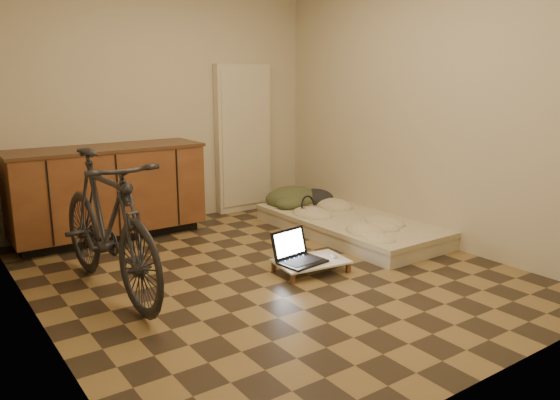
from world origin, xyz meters
TOP-DOWN VIEW (x-y plane):
  - room_shell at (0.00, 0.00)m, footprint 3.50×4.00m
  - cabinets at (-0.75, 1.70)m, footprint 1.84×0.62m
  - appliance_panel at (0.95, 1.94)m, footprint 0.70×0.10m
  - bicycle at (-1.20, 0.31)m, footprint 0.62×1.82m
  - futon at (1.30, 0.45)m, footprint 0.98×2.02m
  - clothing_pile at (1.27, 1.27)m, footprint 0.67×0.56m
  - headphones at (1.07, 0.85)m, footprint 0.29×0.28m
  - lap_desk at (0.29, -0.19)m, footprint 0.63×0.45m
  - laptop at (0.18, -0.15)m, footprint 0.40×0.37m
  - mouse at (0.49, -0.24)m, footprint 0.08×0.10m

SIDE VIEW (x-z plane):
  - lap_desk at x=0.29m, z-range 0.04..0.13m
  - futon at x=1.30m, z-range 0.00..0.17m
  - mouse at x=0.49m, z-range 0.10..0.13m
  - laptop at x=0.18m, z-range 0.02..0.27m
  - headphones at x=1.07m, z-range 0.17..0.33m
  - clothing_pile at x=1.27m, z-range 0.17..0.44m
  - cabinets at x=-0.75m, z-range 0.01..0.92m
  - bicycle at x=-1.20m, z-range 0.00..1.16m
  - appliance_panel at x=0.95m, z-range 0.00..1.70m
  - room_shell at x=0.00m, z-range 0.00..2.60m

